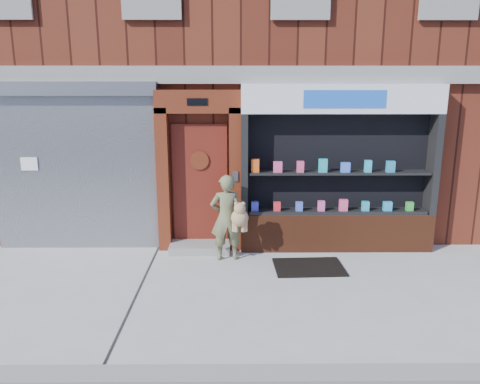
{
  "coord_description": "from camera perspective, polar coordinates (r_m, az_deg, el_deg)",
  "views": [
    {
      "loc": [
        -0.08,
        -6.41,
        3.07
      ],
      "look_at": [
        -0.02,
        1.0,
        1.28
      ],
      "focal_mm": 35.0,
      "sensor_mm": 36.0,
      "label": 1
    }
  ],
  "objects": [
    {
      "name": "curb",
      "position": [
        5.22,
        0.54,
        -21.69
      ],
      "size": [
        60.0,
        0.3,
        0.12
      ],
      "primitive_type": "cube",
      "color": "gray",
      "rests_on": "ground"
    },
    {
      "name": "ground",
      "position": [
        7.11,
        0.25,
        -12.04
      ],
      "size": [
        80.0,
        80.0,
        0.0
      ],
      "primitive_type": "plane",
      "color": "#9E9E99",
      "rests_on": "ground"
    },
    {
      "name": "pharmacy_bay",
      "position": [
        8.59,
        11.85,
        1.86
      ],
      "size": [
        3.5,
        0.41,
        3.0
      ],
      "color": "#5D2916",
      "rests_on": "ground"
    },
    {
      "name": "building",
      "position": [
        12.44,
        -0.06,
        17.82
      ],
      "size": [
        12.0,
        8.16,
        8.0
      ],
      "color": "#4D1C11",
      "rests_on": "ground"
    },
    {
      "name": "woman",
      "position": [
        8.05,
        -1.5,
        -3.12
      ],
      "size": [
        0.68,
        0.51,
        1.51
      ],
      "color": "#636643",
      "rests_on": "ground"
    },
    {
      "name": "red_door_bay",
      "position": [
        8.45,
        -4.98,
        2.5
      ],
      "size": [
        1.52,
        0.58,
        2.9
      ],
      "color": "#571E0E",
      "rests_on": "ground"
    },
    {
      "name": "doormat",
      "position": [
        8.01,
        8.38,
        -9.04
      ],
      "size": [
        1.18,
        0.85,
        0.03
      ],
      "primitive_type": "cube",
      "rotation": [
        0.0,
        0.0,
        0.04
      ],
      "color": "black",
      "rests_on": "ground"
    },
    {
      "name": "shutter_bay",
      "position": [
        8.94,
        -19.55,
        4.07
      ],
      "size": [
        3.1,
        0.3,
        3.04
      ],
      "color": "gray",
      "rests_on": "ground"
    }
  ]
}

